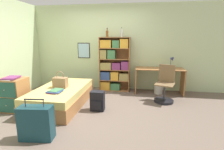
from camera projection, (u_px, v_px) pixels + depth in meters
name	position (u px, v px, depth m)	size (l,w,h in m)	color
ground_plane	(90.00, 107.00, 4.18)	(14.00, 14.00, 0.00)	#66564C
wall_back	(104.00, 48.00, 5.49)	(10.00, 0.09, 2.60)	beige
wall_left	(0.00, 51.00, 4.23)	(0.06, 10.00, 2.60)	beige
bed	(62.00, 96.00, 4.26)	(1.06, 1.92, 0.45)	#A36B3D
handbag	(60.00, 82.00, 4.15)	(0.32, 0.20, 0.40)	#93704C
book_stack_on_bed	(55.00, 91.00, 3.83)	(0.31, 0.35, 0.05)	#7A336B
suitcase	(36.00, 123.00, 2.80)	(0.55, 0.29, 0.69)	#143842
dresser	(13.00, 94.00, 3.93)	(0.56, 0.50, 0.73)	#A36B3D
magazine_pile_on_dresser	(11.00, 78.00, 3.81)	(0.32, 0.37, 0.04)	silver
bookcase	(113.00, 65.00, 5.33)	(0.91, 0.34, 1.63)	#A36B3D
bottle_green	(107.00, 34.00, 5.13)	(0.08, 0.08, 0.26)	brown
bottle_brown	(122.00, 33.00, 5.10)	(0.06, 0.06, 0.27)	#B7BCC1
desk	(159.00, 75.00, 5.09)	(1.38, 0.54, 0.74)	#A36B3D
desk_lamp	(172.00, 60.00, 5.01)	(0.20, 0.15, 0.37)	navy
desk_chair	(165.00, 90.00, 4.46)	(0.56, 0.56, 0.94)	black
backpack	(98.00, 101.00, 3.93)	(0.31, 0.23, 0.45)	black
waste_bin	(158.00, 89.00, 5.12)	(0.24, 0.24, 0.25)	#B7B2A8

